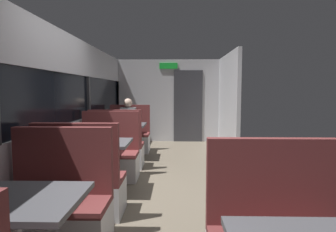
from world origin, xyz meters
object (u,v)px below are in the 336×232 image
(bench_far_window_facing_end, at_px, (117,150))
(coffee_cup_primary, at_px, (96,140))
(bench_mid_window_facing_entry, at_px, (109,159))
(coffee_cup_secondary, at_px, (114,122))
(dining_table_near_window, at_px, (13,212))
(bench_mid_window_facing_end, at_px, (81,188))
(dining_table_far_window, at_px, (124,129))
(seated_passenger, at_px, (129,129))
(bench_far_window_facing_entry, at_px, (129,138))
(dining_table_mid_window, at_px, (97,149))
(bench_near_window_facing_entry, at_px, (58,213))

(bench_far_window_facing_end, relative_size, coffee_cup_primary, 12.22)
(bench_mid_window_facing_entry, relative_size, coffee_cup_secondary, 12.22)
(dining_table_near_window, distance_m, bench_mid_window_facing_end, 1.41)
(dining_table_far_window, distance_m, bench_far_window_facing_end, 0.77)
(dining_table_far_window, distance_m, seated_passenger, 0.64)
(dining_table_far_window, distance_m, bench_far_window_facing_entry, 0.77)
(bench_mid_window_facing_end, distance_m, dining_table_far_window, 2.79)
(dining_table_mid_window, bearing_deg, bench_far_window_facing_entry, 90.00)
(dining_table_mid_window, height_order, bench_mid_window_facing_end, bench_mid_window_facing_end)
(dining_table_far_window, bearing_deg, coffee_cup_primary, -89.37)
(bench_near_window_facing_entry, bearing_deg, seated_passenger, 90.00)
(dining_table_mid_window, xyz_separation_m, bench_mid_window_facing_end, (0.00, -0.70, -0.31))
(bench_far_window_facing_end, bearing_deg, bench_near_window_facing_entry, -90.00)
(bench_near_window_facing_entry, bearing_deg, bench_mid_window_facing_entry, 90.00)
(seated_passenger, bearing_deg, dining_table_far_window, -90.00)
(dining_table_near_window, bearing_deg, coffee_cup_primary, 89.27)
(bench_mid_window_facing_entry, height_order, coffee_cup_primary, bench_mid_window_facing_entry)
(bench_mid_window_facing_end, distance_m, bench_far_window_facing_entry, 3.47)
(bench_mid_window_facing_entry, relative_size, bench_far_window_facing_entry, 1.00)
(seated_passenger, bearing_deg, dining_table_near_window, -90.00)
(dining_table_near_window, xyz_separation_m, seated_passenger, (0.00, 4.78, -0.10))
(bench_mid_window_facing_entry, xyz_separation_m, coffee_cup_primary, (0.02, -0.85, 0.46))
(bench_far_window_facing_entry, bearing_deg, bench_mid_window_facing_entry, -90.00)
(bench_near_window_facing_entry, bearing_deg, dining_table_mid_window, 90.00)
(dining_table_mid_window, distance_m, coffee_cup_primary, 0.21)
(dining_table_near_window, height_order, bench_mid_window_facing_entry, bench_mid_window_facing_entry)
(bench_mid_window_facing_entry, height_order, dining_table_far_window, bench_mid_window_facing_entry)
(bench_far_window_facing_end, relative_size, bench_far_window_facing_entry, 1.00)
(bench_near_window_facing_entry, height_order, bench_mid_window_facing_end, same)
(bench_far_window_facing_end, bearing_deg, dining_table_mid_window, -90.00)
(coffee_cup_primary, bearing_deg, bench_mid_window_facing_end, -92.55)
(dining_table_far_window, bearing_deg, bench_far_window_facing_end, -90.00)
(dining_table_near_window, relative_size, seated_passenger, 0.71)
(dining_table_mid_window, xyz_separation_m, bench_far_window_facing_entry, (0.00, 2.77, -0.31))
(dining_table_near_window, distance_m, bench_far_window_facing_entry, 4.86)
(bench_mid_window_facing_end, height_order, coffee_cup_secondary, bench_mid_window_facing_end)
(bench_mid_window_facing_entry, bearing_deg, bench_far_window_facing_entry, 90.00)
(bench_near_window_facing_entry, distance_m, dining_table_far_window, 3.46)
(dining_table_near_window, xyz_separation_m, bench_far_window_facing_end, (0.00, 3.45, -0.31))
(dining_table_near_window, height_order, dining_table_far_window, same)
(bench_far_window_facing_end, height_order, seated_passenger, seated_passenger)
(dining_table_near_window, xyz_separation_m, bench_mid_window_facing_end, (0.00, 1.37, -0.31))
(bench_mid_window_facing_entry, height_order, seated_passenger, seated_passenger)
(dining_table_near_window, relative_size, bench_mid_window_facing_entry, 0.82)
(dining_table_far_window, bearing_deg, bench_mid_window_facing_end, -90.00)
(bench_near_window_facing_entry, distance_m, dining_table_mid_window, 1.41)
(dining_table_near_window, relative_size, coffee_cup_primary, 10.00)
(dining_table_mid_window, bearing_deg, bench_far_window_facing_end, 90.00)
(dining_table_near_window, distance_m, dining_table_mid_window, 2.07)
(dining_table_near_window, relative_size, bench_far_window_facing_end, 0.82)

